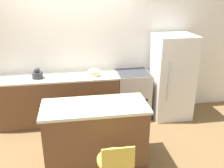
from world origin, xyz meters
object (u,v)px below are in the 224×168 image
at_px(kettle, 37,74).
at_px(mixing_bowl, 94,73).
at_px(oven_range, 132,94).
at_px(refrigerator, 171,76).

xyz_separation_m(kettle, mixing_bowl, (1.00, 0.00, -0.03)).
height_order(oven_range, kettle, kettle).
bearing_deg(kettle, mixing_bowl, 0.00).
height_order(oven_range, refrigerator, refrigerator).
bearing_deg(kettle, oven_range, 1.53).
bearing_deg(oven_range, kettle, -178.47).
bearing_deg(refrigerator, oven_range, 175.15).
bearing_deg(mixing_bowl, kettle, -180.00).
relative_size(oven_range, refrigerator, 0.56).
bearing_deg(oven_range, mixing_bowl, -176.41).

